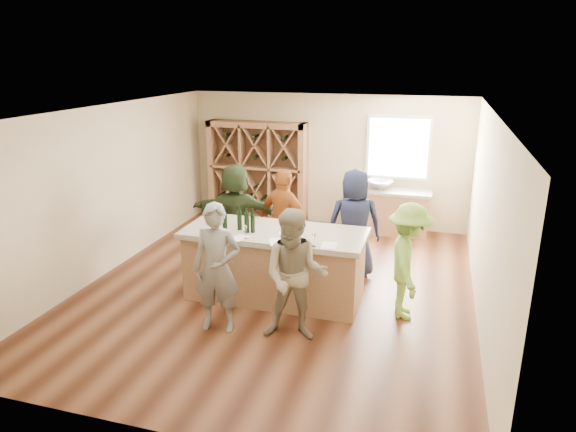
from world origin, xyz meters
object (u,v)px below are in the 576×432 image
(tasting_counter_base, at_px, (275,267))
(person_server, at_px, (408,261))
(wine_bottle_b, at_px, (225,222))
(person_far_left, at_px, (236,214))
(wine_bottle_d, at_px, (247,223))
(person_near_left, at_px, (217,268))
(person_far_mid, at_px, (284,220))
(sink, at_px, (380,185))
(person_far_right, at_px, (354,224))
(wine_rack, at_px, (258,172))
(wine_bottle_e, at_px, (253,223))
(wine_bottle_c, at_px, (240,220))
(person_near_right, at_px, (295,276))

(tasting_counter_base, bearing_deg, person_server, -1.29)
(wine_bottle_b, bearing_deg, person_far_left, 105.73)
(wine_bottle_d, distance_m, person_near_left, 0.99)
(tasting_counter_base, bearing_deg, person_far_mid, 99.14)
(sink, xyz_separation_m, person_far_right, (-0.14, -2.38, -0.10))
(person_server, bearing_deg, wine_rack, 36.36)
(wine_rack, relative_size, person_near_left, 1.25)
(wine_bottle_e, relative_size, person_server, 0.17)
(wine_rack, xyz_separation_m, wine_bottle_e, (1.26, -3.76, 0.12))
(sink, bearing_deg, wine_rack, 178.51)
(wine_bottle_c, height_order, person_near_right, person_near_right)
(tasting_counter_base, relative_size, wine_bottle_e, 9.31)
(wine_bottle_e, height_order, person_server, person_server)
(tasting_counter_base, distance_m, wine_bottle_d, 0.83)
(tasting_counter_base, relative_size, person_far_right, 1.42)
(wine_bottle_e, relative_size, person_far_mid, 0.16)
(person_far_right, bearing_deg, wine_bottle_c, 25.19)
(person_far_mid, height_order, person_far_right, person_far_right)
(wine_bottle_b, relative_size, wine_bottle_d, 1.00)
(wine_bottle_d, relative_size, person_near_right, 0.17)
(sink, relative_size, person_server, 0.33)
(sink, height_order, person_near_left, person_near_left)
(wine_rack, bearing_deg, sink, -1.49)
(person_server, bearing_deg, person_far_mid, 54.83)
(wine_bottle_e, distance_m, person_far_left, 1.59)
(person_far_left, bearing_deg, person_near_left, 97.42)
(tasting_counter_base, xyz_separation_m, person_far_left, (-1.08, 1.18, 0.40))
(person_far_right, bearing_deg, person_far_mid, -10.67)
(wine_bottle_b, distance_m, wine_bottle_e, 0.41)
(person_near_right, relative_size, person_far_left, 0.98)
(wine_bottle_b, relative_size, person_near_right, 0.17)
(wine_bottle_c, relative_size, person_far_right, 0.16)
(wine_bottle_b, relative_size, person_server, 0.17)
(wine_rack, distance_m, wine_bottle_d, 3.97)
(tasting_counter_base, xyz_separation_m, person_near_left, (-0.44, -1.12, 0.38))
(wine_rack, bearing_deg, person_far_right, -43.78)
(tasting_counter_base, height_order, wine_bottle_e, wine_bottle_e)
(sink, relative_size, wine_bottle_e, 1.94)
(wine_rack, height_order, sink, wine_rack)
(wine_rack, height_order, person_near_left, wine_rack)
(person_far_mid, bearing_deg, wine_bottle_c, 98.02)
(wine_rack, xyz_separation_m, person_far_mid, (1.37, -2.53, -0.21))
(person_server, xyz_separation_m, person_far_left, (-3.05, 1.22, 0.07))
(person_server, bearing_deg, wine_bottle_c, 83.89)
(person_server, bearing_deg, wine_bottle_e, 85.39)
(wine_bottle_c, distance_m, person_near_left, 1.07)
(person_near_left, xyz_separation_m, person_far_right, (1.45, 2.27, 0.03))
(wine_rack, height_order, person_server, wine_rack)
(person_near_right, distance_m, person_server, 1.68)
(tasting_counter_base, distance_m, wine_bottle_c, 0.89)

